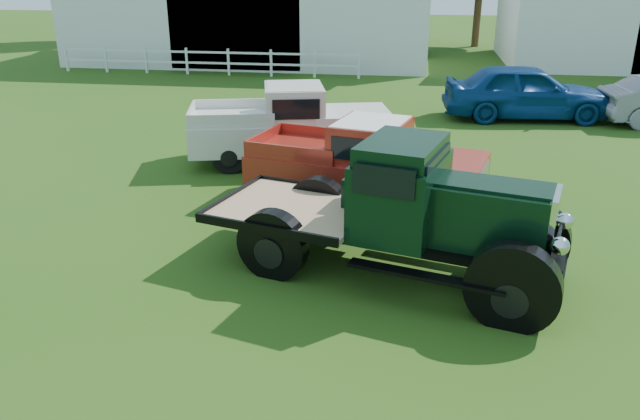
% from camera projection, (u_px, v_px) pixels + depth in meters
% --- Properties ---
extents(ground, '(120.00, 120.00, 0.00)m').
position_uv_depth(ground, '(294.00, 303.00, 9.36)').
color(ground, '#22470E').
extents(shed_left, '(18.80, 10.20, 5.60)m').
position_uv_depth(shed_left, '(259.00, 4.00, 33.25)').
color(shed_left, silver).
rests_on(shed_left, ground).
extents(fence_rail, '(14.20, 0.16, 1.20)m').
position_uv_depth(fence_rail, '(208.00, 62.00, 28.69)').
color(fence_rail, white).
rests_on(fence_rail, ground).
extents(vintage_flatbed, '(6.09, 3.65, 2.26)m').
position_uv_depth(vintage_flatbed, '(393.00, 208.00, 9.91)').
color(vintage_flatbed, black).
rests_on(vintage_flatbed, ground).
extents(red_pickup, '(5.31, 3.03, 1.83)m').
position_uv_depth(red_pickup, '(366.00, 163.00, 12.92)').
color(red_pickup, maroon).
rests_on(red_pickup, ground).
extents(white_pickup, '(5.56, 3.25, 1.92)m').
position_uv_depth(white_pickup, '(290.00, 125.00, 15.80)').
color(white_pickup, silver).
rests_on(white_pickup, ground).
extents(misc_car_blue, '(5.44, 2.58, 1.80)m').
position_uv_depth(misc_car_blue, '(526.00, 91.00, 20.31)').
color(misc_car_blue, navy).
rests_on(misc_car_blue, ground).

